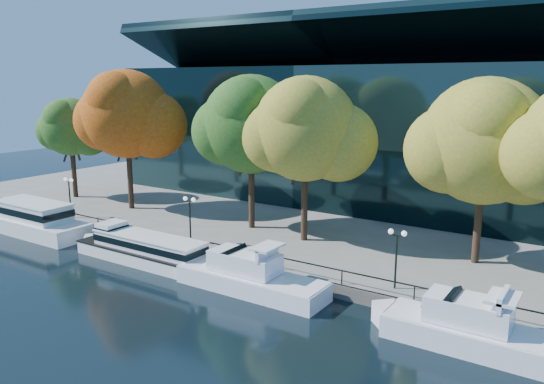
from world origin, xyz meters
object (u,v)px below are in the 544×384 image
Objects in this scene: large_vessel at (31,218)px; cruiser_far at (467,328)px; tree_1 at (127,116)px; tour_boat at (142,247)px; tree_0 at (71,128)px; lamp_1 at (190,209)px; tree_2 at (252,127)px; tree_3 at (307,131)px; tree_4 at (487,144)px; lamp_2 at (397,245)px; lamp_0 at (69,188)px; cruiser_near at (246,275)px.

cruiser_far reaches higher than large_vessel.
tree_1 is at bearing 67.88° from large_vessel.
tree_0 is at bearing 155.60° from tour_boat.
large_vessel is 3.63× the size of lamp_1.
tree_1 reaches higher than large_vessel.
tree_2 is 3.50× the size of lamp_1.
large_vessel is at bearing -159.22° from tree_3.
cruiser_far is 23.95m from lamp_1.
lamp_2 is at bearing -112.66° from tree_4.
lamp_1 is at bearing -102.58° from tree_2.
tree_2 is at bearing 3.52° from tree_1.
cruiser_near is at bearing -8.58° from lamp_0.
lamp_1 is at bearing -23.64° from tree_1.
cruiser_near is 10.64m from lamp_2.
lamp_1 reaches higher than large_vessel.
tour_boat is 17.71m from tree_1.
tree_0 is at bearing 122.12° from large_vessel.
tour_boat is 25.75m from cruiser_far.
tree_3 reaches higher than tree_0.
cruiser_near is at bearing -23.63° from lamp_1.
tree_0 is at bearing 165.00° from lamp_1.
tree_2 is at bearing 172.48° from tree_3.
large_vessel is at bearing -112.12° from tree_1.
cruiser_near is 0.89× the size of tree_3.
tour_boat is at bearing -123.64° from lamp_1.
tree_3 is 11.72m from lamp_1.
cruiser_far is 7.18m from lamp_2.
lamp_0 reaches higher than large_vessel.
tree_1 is 21.37m from tree_3.
tree_4 is at bearing 8.63° from tree_3.
tree_3 is at bearing 14.54° from lamp_0.
lamp_2 is at bearing 5.52° from large_vessel.
large_vessel is at bearing -168.93° from lamp_1.
lamp_1 is (-8.41, 3.68, 2.87)m from cruiser_near.
large_vessel is 4.57m from lamp_0.
tour_boat is at bearing 179.49° from cruiser_far.
tour_boat is 20.69m from lamp_2.
tour_boat is (15.29, 0.05, -0.23)m from large_vessel.
tree_3 is at bearing -0.39° from tree_0.
tree_1 reaches higher than tour_boat.
cruiser_near is 9.62m from lamp_1.
tree_2 is at bearing 69.80° from tour_boat.
cruiser_near is at bearing -137.53° from tree_4.
tree_1 reaches higher than cruiser_near.
tree_2 is (-21.96, 10.54, 9.28)m from cruiser_far.
cruiser_near is at bearing -1.62° from tour_boat.
cruiser_far is (15.09, 0.07, 0.05)m from cruiser_near.
tree_4 is (35.11, 2.22, -0.87)m from tree_1.
cruiser_far is 0.97× the size of tree_0.
tree_2 is at bearing 77.42° from lamp_1.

